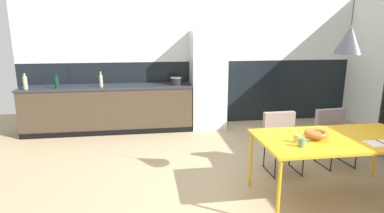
% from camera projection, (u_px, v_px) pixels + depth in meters
% --- Properties ---
extents(ground_plane, '(9.23, 9.23, 0.00)m').
position_uv_depth(ground_plane, '(240.00, 199.00, 3.67)').
color(ground_plane, tan).
extents(back_wall_splashback_dark, '(7.10, 0.12, 1.33)m').
position_uv_depth(back_wall_splashback_dark, '(196.00, 92.00, 6.68)').
color(back_wall_splashback_dark, black).
rests_on(back_wall_splashback_dark, ground).
extents(back_wall_panel_upper, '(7.10, 0.12, 1.33)m').
position_uv_depth(back_wall_panel_upper, '(196.00, 28.00, 6.37)').
color(back_wall_panel_upper, silver).
rests_on(back_wall_panel_upper, back_wall_splashback_dark).
extents(kitchen_counter, '(3.25, 0.63, 0.91)m').
position_uv_depth(kitchen_counter, '(110.00, 109.00, 6.13)').
color(kitchen_counter, '#453627').
rests_on(kitchen_counter, ground).
extents(refrigerator_column, '(0.68, 0.60, 1.95)m').
position_uv_depth(refrigerator_column, '(208.00, 80.00, 6.29)').
color(refrigerator_column, silver).
rests_on(refrigerator_column, ground).
extents(dining_table, '(1.81, 0.93, 0.76)m').
position_uv_depth(dining_table, '(337.00, 141.00, 3.52)').
color(dining_table, gold).
rests_on(dining_table, ground).
extents(armchair_near_window, '(0.52, 0.50, 0.81)m').
position_uv_depth(armchair_near_window, '(334.00, 130.00, 4.58)').
color(armchair_near_window, gray).
rests_on(armchair_near_window, ground).
extents(armchair_far_side, '(0.50, 0.48, 0.82)m').
position_uv_depth(armchair_far_side, '(282.00, 135.00, 4.35)').
color(armchair_far_side, gray).
rests_on(armchair_far_side, ground).
extents(fruit_bowl, '(0.26, 0.26, 0.09)m').
position_uv_depth(fruit_bowl, '(316.00, 134.00, 3.46)').
color(fruit_bowl, '#B2662D').
rests_on(fruit_bowl, dining_table).
extents(open_book, '(0.32, 0.20, 0.02)m').
position_uv_depth(open_book, '(382.00, 143.00, 3.32)').
color(open_book, white).
rests_on(open_book, dining_table).
extents(mug_short_terracotta, '(0.12, 0.08, 0.09)m').
position_uv_depth(mug_short_terracotta, '(302.00, 142.00, 3.23)').
color(mug_short_terracotta, '#5B8456').
rests_on(mug_short_terracotta, dining_table).
extents(mug_white_ceramic, '(0.12, 0.08, 0.09)m').
position_uv_depth(mug_white_ceramic, '(297.00, 139.00, 3.35)').
color(mug_white_ceramic, gold).
rests_on(mug_white_ceramic, dining_table).
extents(cooking_pot, '(0.24, 0.24, 0.17)m').
position_uv_depth(cooking_pot, '(176.00, 81.00, 6.13)').
color(cooking_pot, black).
rests_on(cooking_pot, kitchen_counter).
extents(bottle_vinegar_dark, '(0.07, 0.07, 0.28)m').
position_uv_depth(bottle_vinegar_dark, '(25.00, 82.00, 5.63)').
color(bottle_vinegar_dark, tan).
rests_on(bottle_vinegar_dark, kitchen_counter).
extents(bottle_wine_green, '(0.07, 0.07, 0.28)m').
position_uv_depth(bottle_wine_green, '(57.00, 82.00, 5.71)').
color(bottle_wine_green, '#0F3319').
rests_on(bottle_wine_green, kitchen_counter).
extents(bottle_spice_small, '(0.06, 0.06, 0.29)m').
position_uv_depth(bottle_spice_small, '(101.00, 81.00, 5.89)').
color(bottle_spice_small, tan).
rests_on(bottle_spice_small, kitchen_counter).
extents(pendant_lamp_over_table_near, '(0.32, 0.32, 0.92)m').
position_uv_depth(pendant_lamp_over_table_near, '(350.00, 40.00, 3.25)').
color(pendant_lamp_over_table_near, black).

